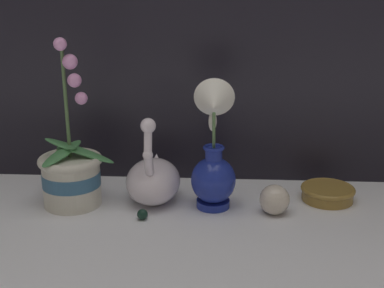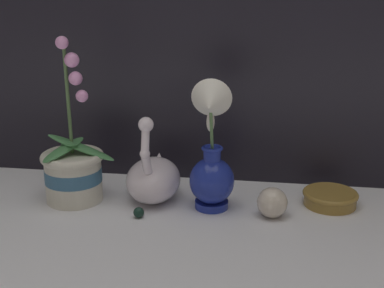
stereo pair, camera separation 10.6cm
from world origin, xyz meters
name	(u,v)px [view 2 (the right image)]	position (x,y,z in m)	size (l,w,h in m)	color
ground_plane	(193,228)	(0.00, 0.00, 0.00)	(2.80, 2.80, 0.00)	white
orchid_potted_plant	(73,168)	(-0.30, 0.10, 0.08)	(0.18, 0.16, 0.39)	beige
swan_figurine	(154,177)	(-0.11, 0.13, 0.06)	(0.13, 0.19, 0.22)	white
blue_vase	(211,163)	(0.03, 0.10, 0.11)	(0.10, 0.13, 0.31)	navy
glass_sphere	(272,203)	(0.16, 0.08, 0.03)	(0.07, 0.07, 0.07)	beige
amber_dish	(330,197)	(0.30, 0.16, 0.02)	(0.13, 0.13, 0.03)	olive
glass_bauble	(139,212)	(-0.13, 0.03, 0.01)	(0.02, 0.02, 0.02)	#142D23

